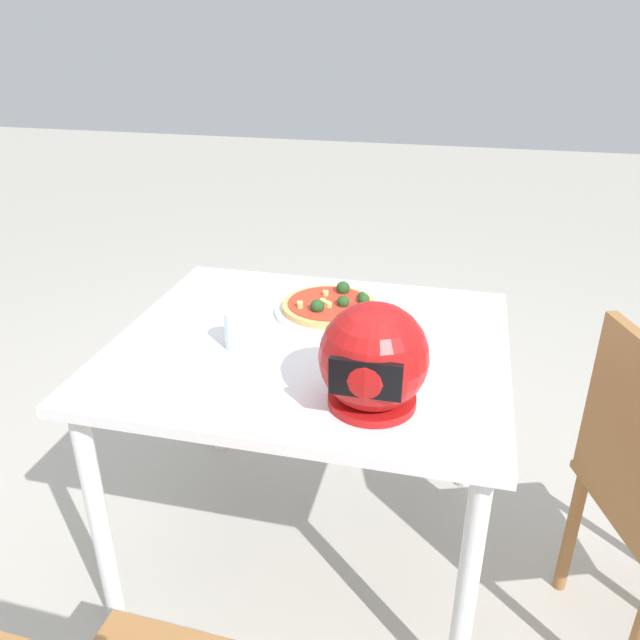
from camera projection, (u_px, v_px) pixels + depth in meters
The scene contains 6 objects.
ground_plane at pixel (311, 541), 2.04m from camera, with size 14.00×14.00×0.00m, color #B2ADA3.
dining_table at pixel (310, 369), 1.75m from camera, with size 1.06×0.91×0.73m.
pizza_plate at pixel (329, 311), 1.88m from camera, with size 0.33×0.33×0.01m, color white.
pizza at pixel (331, 305), 1.87m from camera, with size 0.28×0.28×0.05m.
motorcycle_helmet at pixel (373, 359), 1.39m from camera, with size 0.25×0.25×0.25m.
drinking_glass at pixel (238, 330), 1.66m from camera, with size 0.07×0.07×0.11m, color silver.
Camera 1 is at (-0.38, 1.47, 1.54)m, focal length 35.32 mm.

